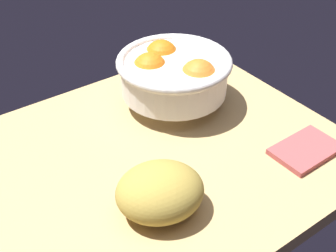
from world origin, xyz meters
TOP-DOWN VIEW (x-y plane):
  - ground_plane at (0.00, 0.00)cm, footprint 65.56×53.66cm
  - fruit_bowl at (12.03, 10.68)cm, footprint 22.21×22.21cm
  - bread_loaf at (-6.58, -11.40)cm, footprint 16.17×15.04cm
  - napkin_folded at (21.71, -15.26)cm, footprint 11.94×7.89cm

SIDE VIEW (x-z plane):
  - ground_plane at x=0.00cm, z-range -3.00..0.00cm
  - napkin_folded at x=21.71cm, z-range 0.00..1.03cm
  - bread_loaf at x=-6.58cm, z-range 0.00..7.78cm
  - fruit_bowl at x=12.03cm, z-range 1.23..12.56cm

